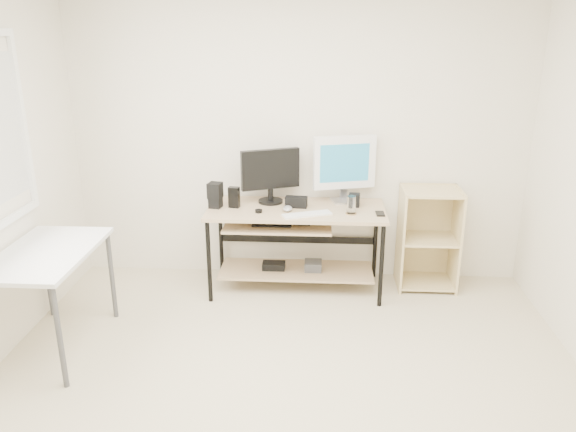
# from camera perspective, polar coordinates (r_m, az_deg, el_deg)

# --- Properties ---
(room) EXTENTS (4.01, 4.01, 2.62)m
(room) POSITION_cam_1_polar(r_m,az_deg,el_deg) (3.06, -3.08, 1.54)
(room) COLOR beige
(room) RESTS_ON ground
(desk) EXTENTS (1.50, 0.65, 0.75)m
(desk) POSITION_cam_1_polar(r_m,az_deg,el_deg) (4.83, 0.53, -1.56)
(desk) COLOR tan
(desk) RESTS_ON ground
(side_table) EXTENTS (0.60, 1.00, 0.75)m
(side_table) POSITION_cam_1_polar(r_m,az_deg,el_deg) (4.23, -23.32, -4.31)
(side_table) COLOR white
(side_table) RESTS_ON ground
(shelf_unit) EXTENTS (0.50, 0.40, 0.90)m
(shelf_unit) POSITION_cam_1_polar(r_m,az_deg,el_deg) (5.09, 13.97, -2.07)
(shelf_unit) COLOR beige
(shelf_unit) RESTS_ON ground
(black_monitor) EXTENTS (0.49, 0.25, 0.47)m
(black_monitor) POSITION_cam_1_polar(r_m,az_deg,el_deg) (4.83, -1.81, 4.44)
(black_monitor) COLOR black
(black_monitor) RESTS_ON desk
(white_imac) EXTENTS (0.54, 0.20, 0.58)m
(white_imac) POSITION_cam_1_polar(r_m,az_deg,el_deg) (4.86, 5.76, 5.24)
(white_imac) COLOR silver
(white_imac) RESTS_ON desk
(keyboard) EXTENTS (0.42, 0.25, 0.01)m
(keyboard) POSITION_cam_1_polar(r_m,az_deg,el_deg) (4.57, 1.94, 0.16)
(keyboard) COLOR white
(keyboard) RESTS_ON desk
(mouse) EXTENTS (0.08, 0.12, 0.04)m
(mouse) POSITION_cam_1_polar(r_m,az_deg,el_deg) (4.67, -0.05, 0.77)
(mouse) COLOR #A8A8AD
(mouse) RESTS_ON desk
(center_speaker) EXTENTS (0.19, 0.10, 0.09)m
(center_speaker) POSITION_cam_1_polar(r_m,az_deg,el_deg) (4.76, 0.84, 1.44)
(center_speaker) COLOR black
(center_speaker) RESTS_ON desk
(speaker_left) EXTENTS (0.13, 0.13, 0.22)m
(speaker_left) POSITION_cam_1_polar(r_m,az_deg,el_deg) (4.77, -7.41, 2.17)
(speaker_left) COLOR black
(speaker_left) RESTS_ON desk
(speaker_right) EXTENTS (0.10, 0.10, 0.11)m
(speaker_right) POSITION_cam_1_polar(r_m,az_deg,el_deg) (4.82, 6.74, 1.62)
(speaker_right) COLOR black
(speaker_right) RESTS_ON desk
(audio_controller) EXTENTS (0.10, 0.07, 0.18)m
(audio_controller) POSITION_cam_1_polar(r_m,az_deg,el_deg) (4.77, -5.50, 1.90)
(audio_controller) COLOR black
(audio_controller) RESTS_ON desk
(volume_puck) EXTENTS (0.07, 0.07, 0.02)m
(volume_puck) POSITION_cam_1_polar(r_m,az_deg,el_deg) (4.64, -3.00, 0.51)
(volume_puck) COLOR black
(volume_puck) RESTS_ON desk
(smartphone) EXTENTS (0.07, 0.13, 0.01)m
(smartphone) POSITION_cam_1_polar(r_m,az_deg,el_deg) (4.66, 9.34, 0.24)
(smartphone) COLOR black
(smartphone) RESTS_ON desk
(coaster) EXTENTS (0.11, 0.11, 0.01)m
(coaster) POSITION_cam_1_polar(r_m,az_deg,el_deg) (4.64, 6.42, 0.26)
(coaster) COLOR #A47C4A
(coaster) RESTS_ON desk
(drinking_glass) EXTENTS (0.09, 0.09, 0.14)m
(drinking_glass) POSITION_cam_1_polar(r_m,az_deg,el_deg) (4.61, 6.46, 1.15)
(drinking_glass) COLOR white
(drinking_glass) RESTS_ON coaster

